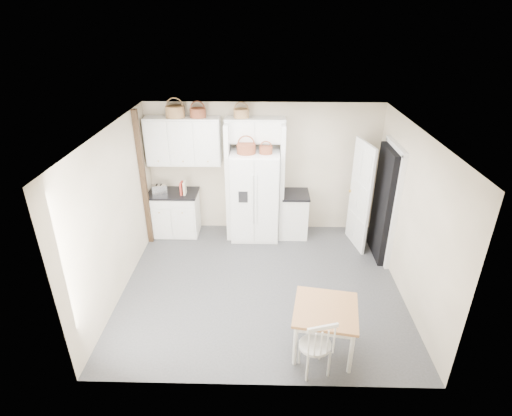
{
  "coord_description": "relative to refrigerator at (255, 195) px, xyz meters",
  "views": [
    {
      "loc": [
        0.04,
        -5.41,
        4.1
      ],
      "look_at": [
        -0.1,
        0.4,
        1.22
      ],
      "focal_mm": 28.0,
      "sensor_mm": 36.0,
      "label": 1
    }
  ],
  "objects": [
    {
      "name": "basket_upper_c",
      "position": [
        -1.04,
        0.19,
        1.55
      ],
      "size": [
        0.29,
        0.29,
        0.17
      ],
      "primitive_type": "cylinder",
      "color": "brown",
      "rests_on": "upper_cabinet"
    },
    {
      "name": "toaster",
      "position": [
        -1.85,
        -0.03,
        0.12
      ],
      "size": [
        0.32,
        0.24,
        0.19
      ],
      "primitive_type": "cube",
      "rotation": [
        0.0,
        0.0,
        0.31
      ],
      "color": "silver",
      "rests_on": "counter_left"
    },
    {
      "name": "basket_fridge_a",
      "position": [
        -0.16,
        -0.1,
        0.97
      ],
      "size": [
        0.34,
        0.34,
        0.18
      ],
      "primitive_type": "cylinder",
      "color": "brown",
      "rests_on": "refrigerator"
    },
    {
      "name": "cookbook_red",
      "position": [
        -1.41,
        -0.02,
        0.15
      ],
      "size": [
        0.05,
        0.17,
        0.25
      ],
      "primitive_type": "cube",
      "rotation": [
        0.0,
        0.0,
        -0.09
      ],
      "color": "#B33328",
      "rests_on": "counter_left"
    },
    {
      "name": "fridge_panel_left",
      "position": [
        -0.51,
        0.06,
        0.27
      ],
      "size": [
        0.08,
        0.6,
        2.3
      ],
      "primitive_type": "cube",
      "color": "white",
      "rests_on": "floor"
    },
    {
      "name": "cookbook_cream",
      "position": [
        -1.36,
        -0.02,
        0.15
      ],
      "size": [
        0.04,
        0.17,
        0.26
      ],
      "primitive_type": "cube",
      "rotation": [
        0.0,
        0.0,
        0.01
      ],
      "color": "beige",
      "rests_on": "counter_left"
    },
    {
      "name": "base_cab_right",
      "position": [
        0.79,
        0.06,
        -0.45
      ],
      "size": [
        0.49,
        0.59,
        0.86
      ],
      "primitive_type": "cube",
      "color": "white",
      "rests_on": "floor"
    },
    {
      "name": "ceiling",
      "position": [
        0.15,
        -1.64,
        1.72
      ],
      "size": [
        4.5,
        4.5,
        0.0
      ],
      "primitive_type": "plane",
      "color": "white",
      "rests_on": "wall_back"
    },
    {
      "name": "basket_upper_b",
      "position": [
        -1.46,
        0.19,
        1.57
      ],
      "size": [
        0.34,
        0.34,
        0.2
      ],
      "primitive_type": "cylinder",
      "color": "brown",
      "rests_on": "upper_cabinet"
    },
    {
      "name": "floor",
      "position": [
        0.15,
        -1.64,
        -0.88
      ],
      "size": [
        4.5,
        4.5,
        0.0
      ],
      "primitive_type": "plane",
      "color": "#4F4F52",
      "rests_on": "ground"
    },
    {
      "name": "wall_left",
      "position": [
        -2.1,
        -1.64,
        0.42
      ],
      "size": [
        0.0,
        4.0,
        4.0
      ],
      "primitive_type": "plane",
      "rotation": [
        1.57,
        0.0,
        1.57
      ],
      "color": "tan",
      "rests_on": "floor"
    },
    {
      "name": "basket_bridge_a",
      "position": [
        -0.25,
        0.19,
        1.55
      ],
      "size": [
        0.28,
        0.28,
        0.16
      ],
      "primitive_type": "cylinder",
      "color": "brown",
      "rests_on": "bridge_cabinet"
    },
    {
      "name": "refrigerator",
      "position": [
        0.0,
        0.0,
        0.0
      ],
      "size": [
        0.91,
        0.73,
        1.76
      ],
      "primitive_type": "cube",
      "color": "white",
      "rests_on": "floor"
    },
    {
      "name": "wall_right",
      "position": [
        2.4,
        -1.64,
        0.42
      ],
      "size": [
        0.0,
        4.0,
        4.0
      ],
      "primitive_type": "plane",
      "rotation": [
        1.57,
        0.0,
        -1.57
      ],
      "color": "tan",
      "rests_on": "floor"
    },
    {
      "name": "trim_post",
      "position": [
        -2.05,
        -0.29,
        0.42
      ],
      "size": [
        0.09,
        0.09,
        2.6
      ],
      "primitive_type": "cube",
      "color": "black",
      "rests_on": "floor"
    },
    {
      "name": "windsor_chair",
      "position": [
        0.83,
        -3.39,
        -0.47
      ],
      "size": [
        0.49,
        0.46,
        0.83
      ],
      "primitive_type": "cube",
      "rotation": [
        0.0,
        0.0,
        0.27
      ],
      "color": "white",
      "rests_on": "floor"
    },
    {
      "name": "basket_fridge_b",
      "position": [
        0.2,
        -0.1,
        0.95
      ],
      "size": [
        0.24,
        0.24,
        0.13
      ],
      "primitive_type": "cylinder",
      "color": "brown",
      "rests_on": "refrigerator"
    },
    {
      "name": "counter_left",
      "position": [
        -1.62,
        0.06,
        0.0
      ],
      "size": [
        0.97,
        0.63,
        0.04
      ],
      "primitive_type": "cube",
      "color": "black",
      "rests_on": "base_cab_left"
    },
    {
      "name": "counter_right",
      "position": [
        0.79,
        0.06,
        0.0
      ],
      "size": [
        0.53,
        0.63,
        0.04
      ],
      "primitive_type": "cube",
      "color": "black",
      "rests_on": "base_cab_right"
    },
    {
      "name": "fridge_panel_right",
      "position": [
        0.51,
        0.06,
        0.27
      ],
      "size": [
        0.08,
        0.6,
        2.3
      ],
      "primitive_type": "cube",
      "color": "white",
      "rests_on": "floor"
    },
    {
      "name": "doorway_void",
      "position": [
        2.31,
        -0.64,
        0.14
      ],
      "size": [
        0.18,
        0.85,
        2.05
      ],
      "primitive_type": "cube",
      "color": "black",
      "rests_on": "floor"
    },
    {
      "name": "upper_cabinet",
      "position": [
        -1.35,
        0.19,
        1.02
      ],
      "size": [
        1.4,
        0.34,
        0.9
      ],
      "primitive_type": "cube",
      "color": "white",
      "rests_on": "wall_back"
    },
    {
      "name": "door_slab",
      "position": [
        1.95,
        -0.31,
        0.14
      ],
      "size": [
        0.21,
        0.79,
        2.05
      ],
      "primitive_type": "cube",
      "rotation": [
        0.0,
        0.0,
        -1.36
      ],
      "color": "white",
      "rests_on": "floor"
    },
    {
      "name": "dining_table",
      "position": [
        0.99,
        -3.02,
        -0.55
      ],
      "size": [
        0.93,
        0.93,
        0.67
      ],
      "primitive_type": "cube",
      "rotation": [
        0.0,
        0.0,
        -0.17
      ],
      "color": "#AB743B",
      "rests_on": "floor"
    },
    {
      "name": "bridge_cabinet",
      "position": [
        0.0,
        0.19,
        1.24
      ],
      "size": [
        1.12,
        0.34,
        0.45
      ],
      "primitive_type": "cube",
      "color": "white",
      "rests_on": "wall_back"
    },
    {
      "name": "base_cab_left",
      "position": [
        -1.62,
        0.06,
        -0.45
      ],
      "size": [
        0.93,
        0.59,
        0.86
      ],
      "primitive_type": "cube",
      "color": "white",
      "rests_on": "floor"
    },
    {
      "name": "wall_back",
      "position": [
        0.15,
        0.36,
        0.42
      ],
      "size": [
        4.5,
        0.0,
        4.5
      ],
      "primitive_type": "plane",
      "rotation": [
        1.57,
        0.0,
        0.0
      ],
      "color": "tan",
      "rests_on": "floor"
    }
  ]
}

